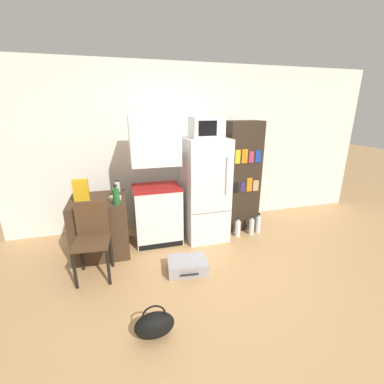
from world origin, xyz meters
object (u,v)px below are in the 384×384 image
(bowl, at_px, (115,198))
(chair, at_px, (92,233))
(bookshelf, at_px, (242,177))
(bottle_clear_short, at_px, (117,187))
(kitchen_hutch, at_px, (156,187))
(water_bottle_back, at_px, (238,228))
(bottle_amber_beer, at_px, (115,192))
(handbag, at_px, (154,325))
(suitcase_large_flat, at_px, (187,265))
(microwave, at_px, (206,127))
(cereal_box, at_px, (81,191))
(water_bottle_front, at_px, (258,224))
(water_bottle_middle, at_px, (251,226))
(refrigerator, at_px, (205,190))
(side_table, at_px, (101,225))
(bottle_green_tall, at_px, (116,196))

(bowl, bearing_deg, chair, -123.53)
(bookshelf, bearing_deg, bottle_clear_short, 177.97)
(kitchen_hutch, xyz_separation_m, water_bottle_back, (1.25, -0.22, -0.74))
(bottle_amber_beer, bearing_deg, bookshelf, 4.61)
(water_bottle_back, bearing_deg, kitchen_hutch, 170.05)
(kitchen_hutch, xyz_separation_m, bottle_clear_short, (-0.55, 0.17, -0.00))
(handbag, bearing_deg, suitcase_large_flat, 58.51)
(microwave, relative_size, suitcase_large_flat, 0.85)
(microwave, height_order, handbag, microwave)
(cereal_box, bearing_deg, water_bottle_front, -0.83)
(water_bottle_middle, bearing_deg, bottle_clear_short, 169.47)
(kitchen_hutch, bearing_deg, water_bottle_front, -6.72)
(handbag, relative_size, water_bottle_back, 1.11)
(chair, bearing_deg, water_bottle_back, 15.55)
(chair, bearing_deg, bottle_clear_short, 72.64)
(bookshelf, distance_m, handbag, 2.67)
(refrigerator, xyz_separation_m, bookshelf, (0.68, 0.15, 0.11))
(water_bottle_front, bearing_deg, chair, -169.97)
(bottle_amber_beer, distance_m, water_bottle_back, 1.98)
(bottle_clear_short, distance_m, suitcase_large_flat, 1.55)
(kitchen_hutch, height_order, bowl, kitchen_hutch)
(water_bottle_back, bearing_deg, refrigerator, 162.15)
(water_bottle_back, bearing_deg, side_table, 176.76)
(kitchen_hutch, height_order, bottle_green_tall, kitchen_hutch)
(handbag, relative_size, water_bottle_middle, 1.12)
(kitchen_hutch, relative_size, bottle_amber_beer, 11.70)
(bottle_green_tall, bearing_deg, water_bottle_middle, 5.20)
(side_table, height_order, bottle_amber_beer, bottle_amber_beer)
(refrigerator, xyz_separation_m, bowl, (-1.33, -0.15, 0.04))
(water_bottle_middle, bearing_deg, side_table, 177.20)
(refrigerator, bearing_deg, water_bottle_front, -8.73)
(bottle_green_tall, bearing_deg, water_bottle_front, 5.48)
(water_bottle_middle, bearing_deg, bowl, 179.67)
(kitchen_hutch, distance_m, cereal_box, 1.02)
(kitchen_hutch, distance_m, water_bottle_back, 1.47)
(kitchen_hutch, bearing_deg, chair, -144.05)
(handbag, distance_m, water_bottle_middle, 2.39)
(bottle_green_tall, distance_m, water_bottle_middle, 2.21)
(chair, distance_m, water_bottle_front, 2.57)
(bookshelf, bearing_deg, bottle_green_tall, -165.93)
(water_bottle_middle, bearing_deg, bottle_green_tall, -174.80)
(cereal_box, bearing_deg, kitchen_hutch, 8.68)
(bookshelf, relative_size, chair, 1.96)
(chair, xyz_separation_m, suitcase_large_flat, (1.10, -0.28, -0.47))
(side_table, xyz_separation_m, handbag, (0.52, -1.68, -0.27))
(bowl, xyz_separation_m, water_bottle_middle, (2.08, -0.01, -0.69))
(bowl, relative_size, suitcase_large_flat, 0.31)
(side_table, bearing_deg, cereal_box, -164.04)
(bottle_green_tall, bearing_deg, water_bottle_back, 5.78)
(refrigerator, relative_size, handbag, 4.35)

